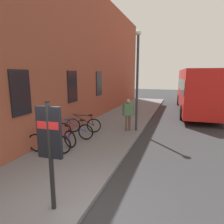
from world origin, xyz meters
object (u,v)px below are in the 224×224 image
city_bus (197,88)px  pedestrian_crossing_street (128,111)px  bicycle_far_end (49,143)px  bicycle_end_of_row (62,136)px  bicycle_under_window (84,125)px  bicycle_leaning_wall (75,131)px  transit_info_sign (50,140)px  street_lamp (137,73)px

city_bus → pedestrian_crossing_street: size_ratio=6.38×
bicycle_far_end → bicycle_end_of_row: (0.88, 0.03, 0.00)m
bicycle_under_window → pedestrian_crossing_street: (1.07, -2.03, 0.63)m
bicycle_leaning_wall → transit_info_sign: bearing=-155.9°
city_bus → bicycle_under_window: bearing=146.1°
pedestrian_crossing_street → street_lamp: 2.01m
street_lamp → city_bus: bearing=-24.3°
bicycle_end_of_row → bicycle_under_window: same height
bicycle_under_window → pedestrian_crossing_street: size_ratio=1.03×
bicycle_end_of_row → pedestrian_crossing_street: (2.98, -2.05, 0.63)m
bicycle_end_of_row → bicycle_under_window: (1.91, -0.02, -0.00)m
pedestrian_crossing_street → transit_info_sign: bearing=-179.9°
street_lamp → pedestrian_crossing_street: bearing=111.6°
bicycle_under_window → transit_info_sign: (-5.38, -2.03, 1.21)m
bicycle_end_of_row → transit_info_sign: size_ratio=0.71×
bicycle_leaning_wall → street_lamp: bearing=-46.0°
bicycle_end_of_row → street_lamp: size_ratio=0.34×
transit_info_sign → city_bus: bearing=-14.9°
bicycle_far_end → bicycle_under_window: 2.79m
bicycle_end_of_row → pedestrian_crossing_street: 3.67m
bicycle_leaning_wall → pedestrian_crossing_street: size_ratio=1.06×
bicycle_leaning_wall → bicycle_under_window: size_ratio=1.04×
bicycle_under_window → pedestrian_crossing_street: 2.38m
bicycle_under_window → city_bus: 10.38m
bicycle_end_of_row → pedestrian_crossing_street: bearing=-34.5°
transit_info_sign → street_lamp: size_ratio=0.48×
bicycle_end_of_row → bicycle_far_end: bearing=-178.3°
bicycle_far_end → bicycle_end_of_row: bearing=1.7°
bicycle_far_end → transit_info_sign: 3.51m
bicycle_end_of_row → transit_info_sign: 4.21m
bicycle_end_of_row → city_bus: 12.01m
city_bus → street_lamp: bearing=155.7°
bicycle_far_end → city_bus: size_ratio=0.17×
bicycle_leaning_wall → pedestrian_crossing_street: (2.10, -1.93, 0.63)m
transit_info_sign → pedestrian_crossing_street: bearing=0.1°
bicycle_end_of_row → city_bus: size_ratio=0.16×
bicycle_end_of_row → bicycle_leaning_wall: size_ratio=0.96×
transit_info_sign → pedestrian_crossing_street: (6.45, 0.01, -0.58)m
city_bus → bicycle_far_end: bearing=153.2°
bicycle_far_end → pedestrian_crossing_street: 4.40m
bicycle_end_of_row → city_bus: city_bus is taller
city_bus → street_lamp: 8.10m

